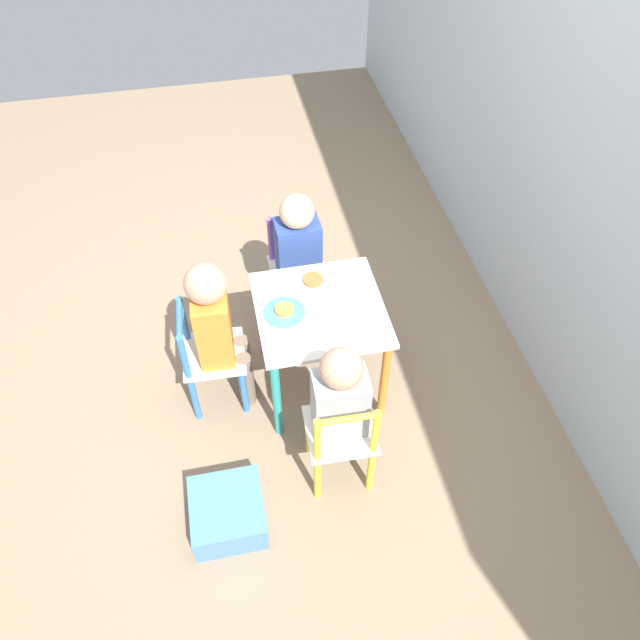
% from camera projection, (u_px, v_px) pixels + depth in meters
% --- Properties ---
extents(ground_plane, '(6.00, 6.00, 0.00)m').
position_uv_depth(ground_plane, '(320.00, 381.00, 2.90)').
color(ground_plane, '#8C755B').
extents(house_wall, '(6.00, 0.06, 2.60)m').
position_uv_depth(house_wall, '(620.00, 98.00, 2.08)').
color(house_wall, '#B2C1CC').
rests_on(house_wall, ground_plane).
extents(kids_table, '(0.52, 0.52, 0.50)m').
position_uv_depth(kids_table, '(320.00, 322.00, 2.60)').
color(kids_table, silver).
rests_on(kids_table, ground_plane).
extents(chair_purple, '(0.27, 0.27, 0.54)m').
position_uv_depth(chair_purple, '(297.00, 270.00, 3.02)').
color(chair_purple, silver).
rests_on(chair_purple, ground_plane).
extents(chair_blue, '(0.27, 0.27, 0.54)m').
position_uv_depth(chair_blue, '(209.00, 358.00, 2.65)').
color(chair_blue, silver).
rests_on(chair_blue, ground_plane).
extents(chair_yellow, '(0.27, 0.27, 0.54)m').
position_uv_depth(chair_yellow, '(341.00, 438.00, 2.39)').
color(chair_yellow, silver).
rests_on(chair_yellow, ground_plane).
extents(child_left, '(0.21, 0.20, 0.74)m').
position_uv_depth(child_left, '(299.00, 252.00, 2.85)').
color(child_left, '#38383D').
rests_on(child_left, ground_plane).
extents(child_front, '(0.21, 0.22, 0.79)m').
position_uv_depth(child_front, '(217.00, 324.00, 2.51)').
color(child_front, '#7A6B5B').
rests_on(child_front, ground_plane).
extents(child_right, '(0.21, 0.20, 0.73)m').
position_uv_depth(child_right, '(339.00, 400.00, 2.30)').
color(child_right, '#4C608E').
rests_on(child_right, ground_plane).
extents(plate_left, '(0.19, 0.19, 0.03)m').
position_uv_depth(plate_left, '(313.00, 281.00, 2.62)').
color(plate_left, white).
rests_on(plate_left, kids_table).
extents(plate_front, '(0.17, 0.17, 0.03)m').
position_uv_depth(plate_front, '(284.00, 312.00, 2.51)').
color(plate_front, '#4C9EE0').
rests_on(plate_front, kids_table).
extents(storage_bin, '(0.28, 0.28, 0.14)m').
position_uv_depth(storage_bin, '(228.00, 512.00, 2.39)').
color(storage_bin, '#4C7FB7').
rests_on(storage_bin, ground_plane).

